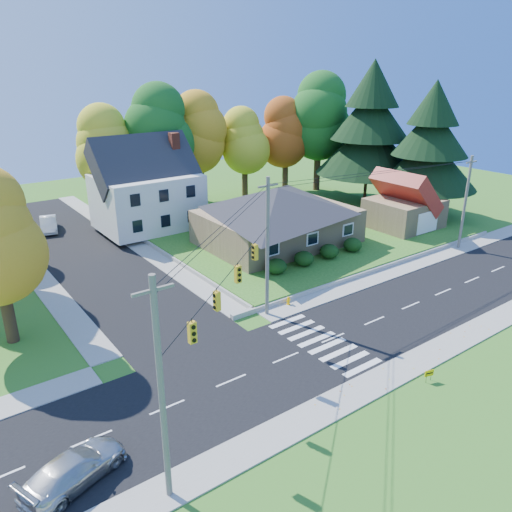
% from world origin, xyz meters
% --- Properties ---
extents(ground, '(120.00, 120.00, 0.00)m').
position_xyz_m(ground, '(0.00, 0.00, 0.00)').
color(ground, '#3D7923').
extents(road_main, '(90.00, 8.00, 0.02)m').
position_xyz_m(road_main, '(0.00, 0.00, 0.01)').
color(road_main, black).
rests_on(road_main, ground).
extents(road_cross, '(8.00, 44.00, 0.02)m').
position_xyz_m(road_cross, '(-8.00, 26.00, 0.01)').
color(road_cross, black).
rests_on(road_cross, ground).
extents(sidewalk_north, '(90.00, 2.00, 0.08)m').
position_xyz_m(sidewalk_north, '(0.00, 5.00, 0.04)').
color(sidewalk_north, '#9C9A90').
rests_on(sidewalk_north, ground).
extents(sidewalk_south, '(90.00, 2.00, 0.08)m').
position_xyz_m(sidewalk_south, '(0.00, -5.00, 0.04)').
color(sidewalk_south, '#9C9A90').
rests_on(sidewalk_south, ground).
extents(lawn, '(30.00, 30.00, 0.50)m').
position_xyz_m(lawn, '(13.00, 21.00, 0.25)').
color(lawn, '#3D7923').
rests_on(lawn, ground).
extents(ranch_house, '(14.60, 10.60, 5.40)m').
position_xyz_m(ranch_house, '(8.00, 16.00, 3.27)').
color(ranch_house, tan).
rests_on(ranch_house, lawn).
extents(colonial_house, '(10.40, 8.40, 9.60)m').
position_xyz_m(colonial_house, '(0.04, 28.00, 4.58)').
color(colonial_house, silver).
rests_on(colonial_house, lawn).
extents(garage, '(7.30, 6.30, 4.60)m').
position_xyz_m(garage, '(22.00, 11.99, 2.84)').
color(garage, tan).
rests_on(garage, lawn).
extents(hedge_row, '(10.70, 1.70, 1.27)m').
position_xyz_m(hedge_row, '(7.50, 9.80, 1.14)').
color(hedge_row, '#163A10').
rests_on(hedge_row, lawn).
extents(traffic_infrastructure, '(38.10, 10.66, 10.00)m').
position_xyz_m(traffic_infrastructure, '(-0.15, 1.35, 5.15)').
color(traffic_infrastructure, '#666059').
rests_on(traffic_infrastructure, ground).
extents(tree_lot_0, '(6.72, 6.72, 12.51)m').
position_xyz_m(tree_lot_0, '(-2.00, 34.00, 8.31)').
color(tree_lot_0, '#3F2A19').
rests_on(tree_lot_0, lawn).
extents(tree_lot_1, '(7.84, 7.84, 14.60)m').
position_xyz_m(tree_lot_1, '(4.00, 33.00, 9.61)').
color(tree_lot_1, '#3F2A19').
rests_on(tree_lot_1, lawn).
extents(tree_lot_2, '(7.28, 7.28, 13.56)m').
position_xyz_m(tree_lot_2, '(10.00, 34.00, 8.96)').
color(tree_lot_2, '#3F2A19').
rests_on(tree_lot_2, lawn).
extents(tree_lot_3, '(6.16, 6.16, 11.47)m').
position_xyz_m(tree_lot_3, '(16.00, 33.00, 7.65)').
color(tree_lot_3, '#3F2A19').
rests_on(tree_lot_3, lawn).
extents(tree_lot_4, '(6.72, 6.72, 12.51)m').
position_xyz_m(tree_lot_4, '(22.00, 32.00, 8.31)').
color(tree_lot_4, '#3F2A19').
rests_on(tree_lot_4, lawn).
extents(tree_lot_5, '(8.40, 8.40, 15.64)m').
position_xyz_m(tree_lot_5, '(26.00, 30.00, 10.27)').
color(tree_lot_5, '#3F2A19').
rests_on(tree_lot_5, lawn).
extents(conifer_east_a, '(12.80, 12.80, 16.96)m').
position_xyz_m(conifer_east_a, '(27.00, 22.00, 9.39)').
color(conifer_east_a, '#3F2A19').
rests_on(conifer_east_a, lawn).
extents(conifer_east_b, '(11.20, 11.20, 14.84)m').
position_xyz_m(conifer_east_b, '(28.00, 14.00, 8.28)').
color(conifer_east_b, '#3F2A19').
rests_on(conifer_east_b, lawn).
extents(silver_sedan, '(5.15, 3.46, 1.39)m').
position_xyz_m(silver_sedan, '(-17.43, -2.19, 0.71)').
color(silver_sedan, beige).
rests_on(silver_sedan, road_main).
extents(white_car, '(2.70, 4.92, 1.54)m').
position_xyz_m(white_car, '(-8.79, 34.28, 0.79)').
color(white_car, silver).
rests_on(white_car, road_cross).
extents(fire_hydrant, '(0.40, 0.31, 0.69)m').
position_xyz_m(fire_hydrant, '(0.69, 5.44, 0.33)').
color(fire_hydrant, '#F6AD00').
rests_on(fire_hydrant, ground).
extents(yard_sign, '(0.57, 0.20, 0.73)m').
position_xyz_m(yard_sign, '(1.00, -6.61, 0.52)').
color(yard_sign, black).
rests_on(yard_sign, ground).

